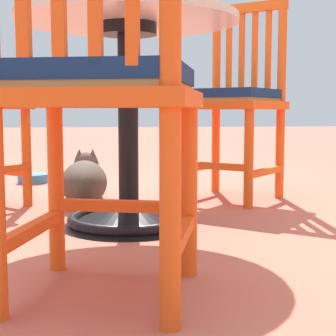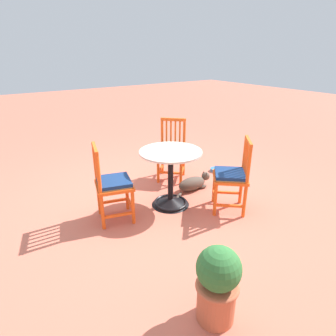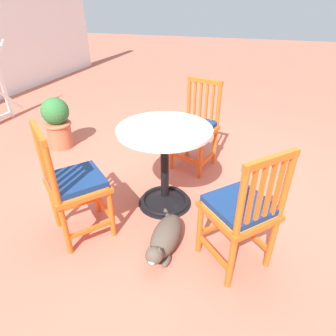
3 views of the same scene
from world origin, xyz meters
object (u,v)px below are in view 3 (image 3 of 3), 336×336
(tabby_cat, at_px, (164,239))
(cafe_table, at_px, (165,176))
(orange_chair_near_fence, at_px, (241,211))
(terracotta_planter, at_px, (57,122))
(orange_chair_at_corner, at_px, (196,128))
(orange_chair_tucked_in, at_px, (74,185))

(tabby_cat, bearing_deg, cafe_table, 17.51)
(orange_chair_near_fence, height_order, terracotta_planter, orange_chair_near_fence)
(orange_chair_near_fence, relative_size, terracotta_planter, 1.47)
(orange_chair_at_corner, relative_size, tabby_cat, 1.25)
(orange_chair_near_fence, bearing_deg, cafe_table, 54.05)
(cafe_table, relative_size, tabby_cat, 1.04)
(orange_chair_near_fence, xyz_separation_m, tabby_cat, (-0.04, 0.50, -0.35))
(cafe_table, bearing_deg, terracotta_planter, 66.21)
(orange_chair_near_fence, bearing_deg, terracotta_planter, 62.28)
(orange_chair_tucked_in, bearing_deg, cafe_table, -43.28)
(cafe_table, xyz_separation_m, orange_chair_near_fence, (-0.48, -0.66, 0.16))
(orange_chair_tucked_in, distance_m, orange_chair_near_fence, 1.18)
(orange_chair_near_fence, distance_m, terracotta_planter, 2.52)
(cafe_table, distance_m, terracotta_planter, 1.71)
(orange_chair_tucked_in, relative_size, orange_chair_near_fence, 1.00)
(orange_chair_near_fence, bearing_deg, orange_chair_tucked_in, 92.93)
(orange_chair_at_corner, height_order, terracotta_planter, orange_chair_at_corner)
(orange_chair_at_corner, distance_m, orange_chair_near_fence, 1.34)
(orange_chair_at_corner, bearing_deg, cafe_table, 172.33)
(cafe_table, relative_size, terracotta_planter, 1.23)
(orange_chair_at_corner, xyz_separation_m, tabby_cat, (-1.26, -0.07, -0.35))
(cafe_table, height_order, orange_chair_at_corner, orange_chair_at_corner)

